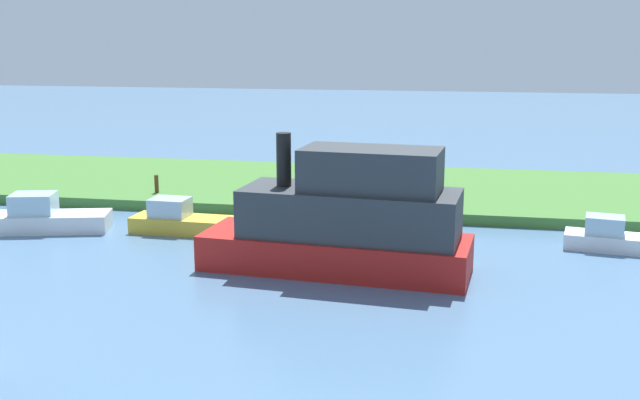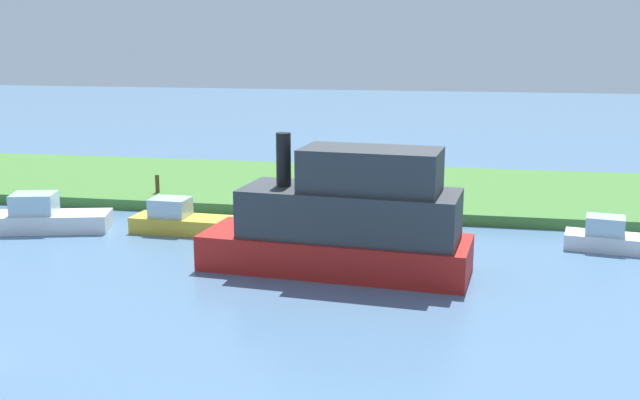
% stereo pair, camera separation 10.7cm
% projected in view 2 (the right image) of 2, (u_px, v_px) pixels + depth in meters
% --- Properties ---
extents(ground_plane, '(160.00, 160.00, 0.00)m').
position_uv_depth(ground_plane, '(307.00, 219.00, 34.36)').
color(ground_plane, '#4C7093').
extents(grassy_bank, '(80.00, 12.00, 0.50)m').
position_uv_depth(grassy_bank, '(331.00, 187.00, 40.06)').
color(grassy_bank, '#427533').
rests_on(grassy_bank, ground).
extents(person_on_bank, '(0.49, 0.49, 1.39)m').
position_uv_depth(person_on_bank, '(411.00, 182.00, 36.53)').
color(person_on_bank, '#2D334C').
rests_on(person_on_bank, grassy_bank).
extents(mooring_post, '(0.20, 0.20, 0.88)m').
position_uv_depth(mooring_post, '(157.00, 184.00, 37.46)').
color(mooring_post, brown).
rests_on(mooring_post, grassy_bank).
extents(pontoon_yellow, '(9.64, 3.96, 4.80)m').
position_uv_depth(pontoon_yellow, '(344.00, 221.00, 26.48)').
color(pontoon_yellow, red).
rests_on(pontoon_yellow, ground).
extents(riverboat_paddlewheel, '(4.39, 1.73, 1.44)m').
position_uv_depth(riverboat_paddlewheel, '(180.00, 220.00, 31.91)').
color(riverboat_paddlewheel, gold).
rests_on(riverboat_paddlewheel, ground).
extents(motorboat_red, '(5.15, 2.91, 1.62)m').
position_uv_depth(motorboat_red, '(47.00, 217.00, 32.15)').
color(motorboat_red, white).
rests_on(motorboat_red, ground).
extents(skiff_small, '(4.13, 2.05, 1.32)m').
position_uv_depth(skiff_small, '(615.00, 239.00, 29.21)').
color(skiff_small, white).
rests_on(skiff_small, ground).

